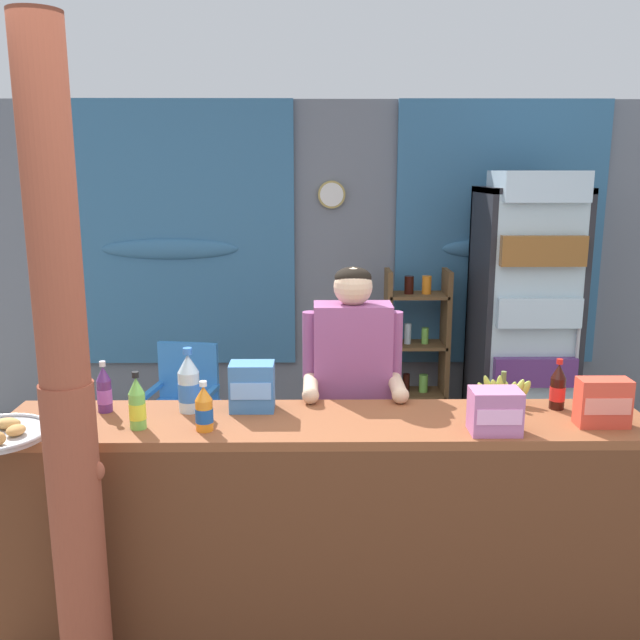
# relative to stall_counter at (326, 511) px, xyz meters

# --- Properties ---
(ground_plane) EXTENTS (7.80, 7.80, 0.00)m
(ground_plane) POSITION_rel_stall_counter_xyz_m (0.05, 0.83, -0.58)
(ground_plane) COLOR gray
(back_wall_curtained) EXTENTS (5.53, 0.22, 2.52)m
(back_wall_curtained) POSITION_rel_stall_counter_xyz_m (0.04, 2.68, 0.72)
(back_wall_curtained) COLOR slate
(back_wall_curtained) RESTS_ON ground
(stall_counter) EXTENTS (2.79, 0.51, 0.96)m
(stall_counter) POSITION_rel_stall_counter_xyz_m (0.00, 0.00, 0.00)
(stall_counter) COLOR brown
(stall_counter) RESTS_ON ground
(timber_post) EXTENTS (0.22, 0.20, 2.51)m
(timber_post) POSITION_rel_stall_counter_xyz_m (-0.95, -0.32, 0.62)
(timber_post) COLOR brown
(timber_post) RESTS_ON ground
(drink_fridge) EXTENTS (0.68, 0.69, 2.00)m
(drink_fridge) POSITION_rel_stall_counter_xyz_m (1.45, 2.04, 0.51)
(drink_fridge) COLOR #232328
(drink_fridge) RESTS_ON ground
(bottle_shelf_rack) EXTENTS (0.48, 0.28, 1.28)m
(bottle_shelf_rack) POSITION_rel_stall_counter_xyz_m (0.73, 2.36, 0.09)
(bottle_shelf_rack) COLOR brown
(bottle_shelf_rack) RESTS_ON ground
(plastic_lawn_chair) EXTENTS (0.51, 0.51, 0.86)m
(plastic_lawn_chair) POSITION_rel_stall_counter_xyz_m (-0.93, 1.71, -0.09)
(plastic_lawn_chair) COLOR #3884D6
(plastic_lawn_chair) RESTS_ON ground
(shopkeeper) EXTENTS (0.49, 0.42, 1.55)m
(shopkeeper) POSITION_rel_stall_counter_xyz_m (0.14, 0.58, 0.39)
(shopkeeper) COLOR #28282D
(shopkeeper) RESTS_ON ground
(soda_bottle_water) EXTENTS (0.10, 0.10, 0.29)m
(soda_bottle_water) POSITION_rel_stall_counter_xyz_m (-0.60, 0.21, 0.50)
(soda_bottle_water) COLOR silver
(soda_bottle_water) RESTS_ON stall_counter
(soda_bottle_cola) EXTENTS (0.07, 0.07, 0.23)m
(soda_bottle_cola) POSITION_rel_stall_counter_xyz_m (1.04, 0.23, 0.48)
(soda_bottle_cola) COLOR black
(soda_bottle_cola) RESTS_ON stall_counter
(soda_bottle_orange_soda) EXTENTS (0.07, 0.07, 0.21)m
(soda_bottle_orange_soda) POSITION_rel_stall_counter_xyz_m (-0.50, -0.02, 0.47)
(soda_bottle_orange_soda) COLOR orange
(soda_bottle_orange_soda) RESTS_ON stall_counter
(soda_bottle_grape_soda) EXTENTS (0.07, 0.07, 0.23)m
(soda_bottle_grape_soda) POSITION_rel_stall_counter_xyz_m (-0.98, 0.21, 0.48)
(soda_bottle_grape_soda) COLOR #56286B
(soda_bottle_grape_soda) RESTS_ON stall_counter
(soda_bottle_lime_soda) EXTENTS (0.07, 0.07, 0.24)m
(soda_bottle_lime_soda) POSITION_rel_stall_counter_xyz_m (-0.78, 0.01, 0.48)
(soda_bottle_lime_soda) COLOR #75C64C
(soda_bottle_lime_soda) RESTS_ON stall_counter
(snack_box_crackers) EXTENTS (0.21, 0.10, 0.20)m
(snack_box_crackers) POSITION_rel_stall_counter_xyz_m (1.16, 0.02, 0.48)
(snack_box_crackers) COLOR #E5422D
(snack_box_crackers) RESTS_ON stall_counter
(snack_box_wafer) EXTENTS (0.20, 0.14, 0.18)m
(snack_box_wafer) POSITION_rel_stall_counter_xyz_m (0.69, -0.05, 0.47)
(snack_box_wafer) COLOR #B76699
(snack_box_wafer) RESTS_ON stall_counter
(snack_box_biscuit) EXTENTS (0.20, 0.14, 0.22)m
(snack_box_biscuit) POSITION_rel_stall_counter_xyz_m (-0.33, 0.23, 0.49)
(snack_box_biscuit) COLOR #3D75B7
(snack_box_biscuit) RESTS_ON stall_counter
(banana_bunch) EXTENTS (0.27, 0.06, 0.16)m
(banana_bunch) POSITION_rel_stall_counter_xyz_m (0.82, 0.29, 0.44)
(banana_bunch) COLOR #B7C647
(banana_bunch) RESTS_ON stall_counter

